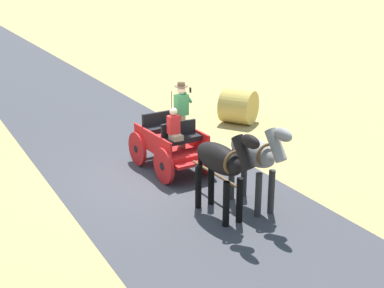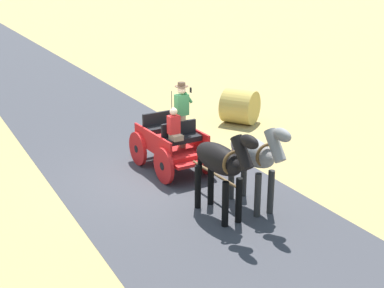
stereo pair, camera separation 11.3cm
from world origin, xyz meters
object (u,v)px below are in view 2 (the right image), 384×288
(horse_near_side, at_px, (255,155))
(hay_bale, at_px, (240,107))
(horse_off_side, at_px, (221,162))
(horse_drawn_carriage, at_px, (173,142))

(horse_near_side, bearing_deg, hay_bale, -120.68)
(horse_off_side, xyz_separation_m, hay_bale, (-4.40, -5.91, -0.72))
(horse_near_side, relative_size, horse_off_side, 1.00)
(horse_near_side, height_order, hay_bale, horse_near_side)
(horse_drawn_carriage, distance_m, horse_near_side, 3.10)
(horse_near_side, bearing_deg, horse_off_side, 2.59)
(horse_near_side, distance_m, hay_bale, 6.87)
(horse_drawn_carriage, bearing_deg, horse_near_side, 101.09)
(horse_drawn_carriage, height_order, hay_bale, horse_drawn_carriage)
(horse_near_side, xyz_separation_m, hay_bale, (-3.48, -5.87, -0.72))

